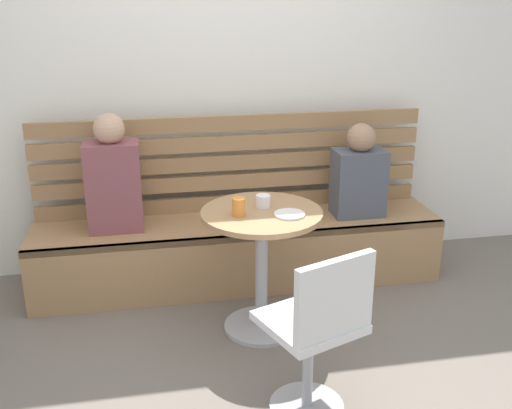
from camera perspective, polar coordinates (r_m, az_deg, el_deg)
name	(u,v)px	position (r m, az deg, el deg)	size (l,w,h in m)	color
ground	(278,387)	(3.20, 2.03, -16.81)	(8.00, 8.00, 0.00)	#70665B
back_wall	(226,59)	(4.21, -2.81, 13.53)	(5.20, 0.10, 2.90)	white
booth_bench	(239,252)	(4.11, -1.64, -4.44)	(2.70, 0.52, 0.44)	#A87C51
booth_backrest	(232,163)	(4.14, -2.25, 3.94)	(2.65, 0.04, 0.66)	#9A7249
cafe_table	(262,248)	(3.43, 0.53, -4.09)	(0.68, 0.68, 0.74)	#ADADB2
white_chair	(318,329)	(2.78, 5.84, -11.60)	(0.52, 0.52, 0.85)	#ADADB2
person_adult	(113,179)	(3.90, -13.28, 2.36)	(0.34, 0.22, 0.75)	brown
person_child_left	(359,175)	(4.12, 9.66, 2.72)	(0.34, 0.22, 0.63)	#4C515B
cup_tumbler_orange	(239,207)	(3.27, -1.64, -0.21)	(0.07, 0.07, 0.10)	orange
cup_ceramic_white	(263,201)	(3.40, 0.68, 0.33)	(0.08, 0.08, 0.07)	white
plate_small	(290,214)	(3.29, 3.17, -0.93)	(0.17, 0.17, 0.01)	white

